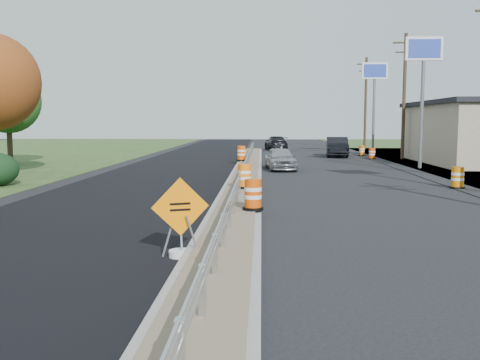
{
  "coord_description": "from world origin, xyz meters",
  "views": [
    {
      "loc": [
        0.8,
        -17.03,
        2.86
      ],
      "look_at": [
        0.15,
        -0.98,
        1.1
      ],
      "focal_mm": 40.0,
      "sensor_mm": 36.0,
      "label": 1
    }
  ],
  "objects_px": {
    "barrel_median_far": "(241,154)",
    "barrel_shoulder_far": "(362,151)",
    "barrel_shoulder_mid": "(372,154)",
    "car_silver": "(280,158)",
    "car_dark_mid": "(337,147)",
    "caution_sign": "(181,237)",
    "car_dark_far": "(276,143)",
    "barrel_median_near": "(253,195)",
    "barrel_median_mid": "(244,177)",
    "barrel_shoulder_near": "(458,178)"
  },
  "relations": [
    {
      "from": "barrel_median_near",
      "to": "barrel_median_mid",
      "type": "relative_size",
      "value": 0.97
    },
    {
      "from": "car_dark_far",
      "to": "barrel_median_far",
      "type": "bearing_deg",
      "value": 75.76
    },
    {
      "from": "barrel_median_mid",
      "to": "car_dark_far",
      "type": "bearing_deg",
      "value": 86.32
    },
    {
      "from": "barrel_median_far",
      "to": "barrel_shoulder_far",
      "type": "relative_size",
      "value": 1.17
    },
    {
      "from": "barrel_median_mid",
      "to": "car_dark_mid",
      "type": "distance_m",
      "value": 24.14
    },
    {
      "from": "barrel_median_mid",
      "to": "barrel_shoulder_far",
      "type": "bearing_deg",
      "value": 69.36
    },
    {
      "from": "barrel_median_mid",
      "to": "caution_sign",
      "type": "bearing_deg",
      "value": -95.9
    },
    {
      "from": "car_silver",
      "to": "car_dark_mid",
      "type": "distance_m",
      "value": 13.35
    },
    {
      "from": "barrel_median_near",
      "to": "barrel_median_far",
      "type": "height_order",
      "value": "barrel_median_far"
    },
    {
      "from": "car_silver",
      "to": "car_dark_mid",
      "type": "height_order",
      "value": "car_dark_mid"
    },
    {
      "from": "barrel_median_near",
      "to": "barrel_shoulder_far",
      "type": "distance_m",
      "value": 30.51
    },
    {
      "from": "caution_sign",
      "to": "barrel_shoulder_far",
      "type": "relative_size",
      "value": 1.99
    },
    {
      "from": "barrel_shoulder_far",
      "to": "car_silver",
      "type": "xyz_separation_m",
      "value": [
        -7.28,
        -13.29,
        0.27
      ]
    },
    {
      "from": "barrel_median_near",
      "to": "car_dark_far",
      "type": "height_order",
      "value": "car_dark_far"
    },
    {
      "from": "barrel_shoulder_mid",
      "to": "barrel_median_mid",
      "type": "bearing_deg",
      "value": -114.47
    },
    {
      "from": "barrel_shoulder_mid",
      "to": "caution_sign",
      "type": "bearing_deg",
      "value": -108.67
    },
    {
      "from": "barrel_median_near",
      "to": "barrel_median_mid",
      "type": "height_order",
      "value": "barrel_median_mid"
    },
    {
      "from": "barrel_median_mid",
      "to": "barrel_median_far",
      "type": "bearing_deg",
      "value": 92.62
    },
    {
      "from": "car_dark_far",
      "to": "barrel_median_near",
      "type": "bearing_deg",
      "value": 81.94
    },
    {
      "from": "barrel_median_mid",
      "to": "barrel_shoulder_far",
      "type": "distance_m",
      "value": 25.73
    },
    {
      "from": "barrel_median_mid",
      "to": "barrel_median_near",
      "type": "bearing_deg",
      "value": -85.36
    },
    {
      "from": "barrel_median_near",
      "to": "barrel_shoulder_far",
      "type": "xyz_separation_m",
      "value": [
        8.65,
        29.26,
        -0.26
      ]
    },
    {
      "from": "barrel_median_mid",
      "to": "barrel_shoulder_mid",
      "type": "bearing_deg",
      "value": 65.53
    },
    {
      "from": "barrel_shoulder_mid",
      "to": "car_dark_far",
      "type": "distance_m",
      "value": 14.94
    },
    {
      "from": "barrel_median_far",
      "to": "barrel_shoulder_far",
      "type": "xyz_separation_m",
      "value": [
        9.75,
        9.23,
        -0.3
      ]
    },
    {
      "from": "caution_sign",
      "to": "barrel_median_near",
      "type": "bearing_deg",
      "value": 52.26
    },
    {
      "from": "caution_sign",
      "to": "barrel_shoulder_far",
      "type": "distance_m",
      "value": 35.51
    },
    {
      "from": "barrel_median_far",
      "to": "barrel_shoulder_far",
      "type": "distance_m",
      "value": 13.43
    },
    {
      "from": "car_dark_mid",
      "to": "car_dark_far",
      "type": "relative_size",
      "value": 1.01
    },
    {
      "from": "barrel_median_mid",
      "to": "barrel_median_far",
      "type": "relative_size",
      "value": 0.95
    },
    {
      "from": "barrel_shoulder_near",
      "to": "car_dark_mid",
      "type": "bearing_deg",
      "value": 95.98
    },
    {
      "from": "barrel_median_mid",
      "to": "barrel_shoulder_mid",
      "type": "relative_size",
      "value": 1.1
    },
    {
      "from": "barrel_shoulder_mid",
      "to": "car_dark_mid",
      "type": "distance_m",
      "value": 3.91
    },
    {
      "from": "barrel_median_far",
      "to": "barrel_shoulder_mid",
      "type": "distance_m",
      "value": 11.0
    },
    {
      "from": "caution_sign",
      "to": "barrel_shoulder_near",
      "type": "height_order",
      "value": "caution_sign"
    },
    {
      "from": "caution_sign",
      "to": "car_dark_mid",
      "type": "relative_size",
      "value": 0.35
    },
    {
      "from": "barrel_median_near",
      "to": "car_dark_mid",
      "type": "height_order",
      "value": "car_dark_mid"
    },
    {
      "from": "barrel_shoulder_near",
      "to": "car_dark_far",
      "type": "height_order",
      "value": "car_dark_far"
    },
    {
      "from": "barrel_median_far",
      "to": "barrel_shoulder_mid",
      "type": "xyz_separation_m",
      "value": [
        9.75,
        5.08,
        -0.29
      ]
    },
    {
      "from": "barrel_median_mid",
      "to": "car_dark_mid",
      "type": "xyz_separation_m",
      "value": [
        6.87,
        23.14,
        0.11
      ]
    },
    {
      "from": "barrel_median_far",
      "to": "car_dark_far",
      "type": "relative_size",
      "value": 0.21
    },
    {
      "from": "barrel_median_near",
      "to": "barrel_shoulder_near",
      "type": "xyz_separation_m",
      "value": [
        8.65,
        7.3,
        -0.23
      ]
    },
    {
      "from": "caution_sign",
      "to": "barrel_shoulder_near",
      "type": "relative_size",
      "value": 1.82
    },
    {
      "from": "barrel_shoulder_mid",
      "to": "car_dark_far",
      "type": "xyz_separation_m",
      "value": [
        -6.94,
        13.23,
        0.28
      ]
    },
    {
      "from": "car_silver",
      "to": "barrel_median_near",
      "type": "bearing_deg",
      "value": -101.4
    },
    {
      "from": "barrel_shoulder_near",
      "to": "barrel_shoulder_mid",
      "type": "relative_size",
      "value": 1.08
    },
    {
      "from": "car_silver",
      "to": "barrel_shoulder_mid",
      "type": "bearing_deg",
      "value": 44.99
    },
    {
      "from": "barrel_shoulder_far",
      "to": "car_dark_mid",
      "type": "xyz_separation_m",
      "value": [
        -2.2,
        -0.94,
        0.39
      ]
    },
    {
      "from": "car_silver",
      "to": "car_dark_far",
      "type": "xyz_separation_m",
      "value": [
        0.34,
        22.37,
        0.02
      ]
    },
    {
      "from": "car_silver",
      "to": "car_dark_far",
      "type": "bearing_deg",
      "value": 82.64
    }
  ]
}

